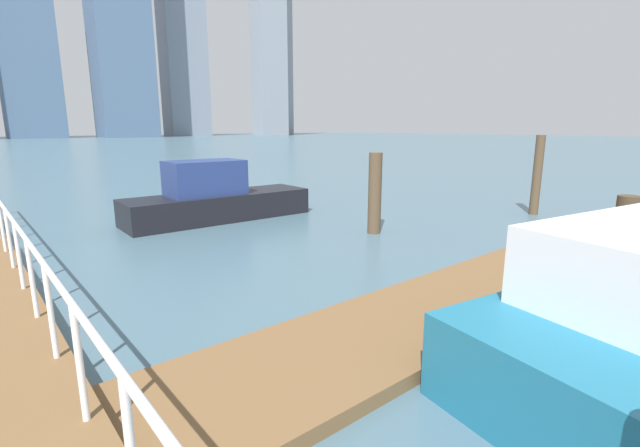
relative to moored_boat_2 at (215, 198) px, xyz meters
name	(u,v)px	position (x,y,z in m)	size (l,w,h in m)	color
ground_plane	(133,228)	(-2.38, 0.46, -0.67)	(300.00, 300.00, 0.00)	#476675
floating_dock	(445,307)	(-0.48, -8.73, -0.58)	(10.78, 2.00, 0.18)	brown
boardwalk_railing	(127,412)	(-5.53, -9.99, 0.55)	(0.06, 29.72, 1.08)	white
dock_piling_0	(621,254)	(1.72, -10.36, 0.24)	(0.33, 0.33, 1.81)	#473826
dock_piling_3	(375,194)	(2.50, -4.36, 0.42)	(0.35, 0.35, 2.17)	brown
dock_piling_5	(537,175)	(8.50, -5.89, 0.62)	(0.28, 0.28, 2.58)	brown
moored_boat_2	(215,198)	(0.00, 0.00, 0.00)	(5.75, 1.78, 1.85)	black
skyline_tower_3	(27,56)	(11.42, 121.07, 19.09)	(12.70, 11.02, 39.51)	slate
skyline_tower_5	(181,17)	(53.27, 125.57, 34.63)	(12.33, 10.40, 70.60)	gray
skyline_tower_7	(275,46)	(88.81, 127.85, 30.59)	(11.24, 6.84, 62.51)	#8C939E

